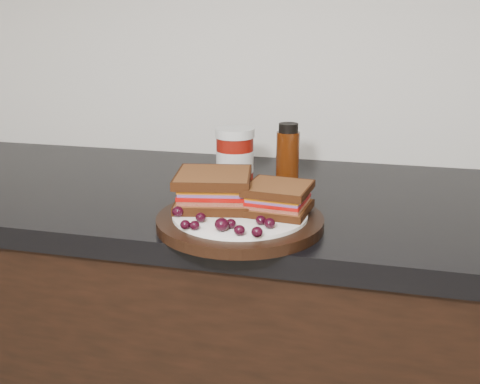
% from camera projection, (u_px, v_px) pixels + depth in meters
% --- Properties ---
extents(base_cabinets, '(3.96, 0.58, 0.86)m').
position_uv_depth(base_cabinets, '(150.00, 370.00, 1.29)').
color(base_cabinets, black).
rests_on(base_cabinets, ground_plane).
extents(countertop, '(3.98, 0.60, 0.04)m').
position_uv_depth(countertop, '(140.00, 192.00, 1.15)').
color(countertop, black).
rests_on(countertop, base_cabinets).
extents(plate, '(0.28, 0.28, 0.02)m').
position_uv_depth(plate, '(240.00, 221.00, 0.90)').
color(plate, black).
rests_on(plate, countertop).
extents(sandwich_left, '(0.15, 0.15, 0.06)m').
position_uv_depth(sandwich_left, '(214.00, 189.00, 0.92)').
color(sandwich_left, brown).
rests_on(sandwich_left, plate).
extents(sandwich_right, '(0.11, 0.11, 0.05)m').
position_uv_depth(sandwich_right, '(278.00, 198.00, 0.89)').
color(sandwich_right, brown).
rests_on(sandwich_right, plate).
extents(grape_0, '(0.02, 0.02, 0.02)m').
position_uv_depth(grape_0, '(178.00, 211.00, 0.87)').
color(grape_0, black).
rests_on(grape_0, plate).
extents(grape_1, '(0.02, 0.02, 0.02)m').
position_uv_depth(grape_1, '(201.00, 217.00, 0.85)').
color(grape_1, black).
rests_on(grape_1, plate).
extents(grape_2, '(0.02, 0.02, 0.01)m').
position_uv_depth(grape_2, '(185.00, 225.00, 0.82)').
color(grape_2, black).
rests_on(grape_2, plate).
extents(grape_3, '(0.02, 0.02, 0.01)m').
position_uv_depth(grape_3, '(195.00, 225.00, 0.81)').
color(grape_3, black).
rests_on(grape_3, plate).
extents(grape_4, '(0.02, 0.02, 0.02)m').
position_uv_depth(grape_4, '(222.00, 224.00, 0.81)').
color(grape_4, black).
rests_on(grape_4, plate).
extents(grape_5, '(0.02, 0.02, 0.02)m').
position_uv_depth(grape_5, '(231.00, 224.00, 0.82)').
color(grape_5, black).
rests_on(grape_5, plate).
extents(grape_6, '(0.02, 0.02, 0.02)m').
position_uv_depth(grape_6, '(240.00, 230.00, 0.79)').
color(grape_6, black).
rests_on(grape_6, plate).
extents(grape_7, '(0.02, 0.02, 0.02)m').
position_uv_depth(grape_7, '(257.00, 232.00, 0.79)').
color(grape_7, black).
rests_on(grape_7, plate).
extents(grape_8, '(0.02, 0.02, 0.02)m').
position_uv_depth(grape_8, '(270.00, 223.00, 0.82)').
color(grape_8, black).
rests_on(grape_8, plate).
extents(grape_9, '(0.02, 0.02, 0.02)m').
position_uv_depth(grape_9, '(261.00, 220.00, 0.84)').
color(grape_9, black).
rests_on(grape_9, plate).
extents(grape_10, '(0.02, 0.02, 0.02)m').
position_uv_depth(grape_10, '(288.00, 216.00, 0.85)').
color(grape_10, black).
rests_on(grape_10, plate).
extents(grape_11, '(0.02, 0.02, 0.02)m').
position_uv_depth(grape_11, '(283.00, 213.00, 0.87)').
color(grape_11, black).
rests_on(grape_11, plate).
extents(grape_12, '(0.02, 0.02, 0.02)m').
position_uv_depth(grape_12, '(293.00, 210.00, 0.88)').
color(grape_12, black).
rests_on(grape_12, plate).
extents(grape_13, '(0.02, 0.02, 0.02)m').
position_uv_depth(grape_13, '(292.00, 203.00, 0.92)').
color(grape_13, black).
rests_on(grape_13, plate).
extents(grape_14, '(0.02, 0.02, 0.02)m').
position_uv_depth(grape_14, '(220.00, 195.00, 0.96)').
color(grape_14, black).
rests_on(grape_14, plate).
extents(grape_15, '(0.02, 0.02, 0.02)m').
position_uv_depth(grape_15, '(219.00, 199.00, 0.93)').
color(grape_15, black).
rests_on(grape_15, plate).
extents(grape_16, '(0.02, 0.02, 0.02)m').
position_uv_depth(grape_16, '(198.00, 199.00, 0.94)').
color(grape_16, black).
rests_on(grape_16, plate).
extents(grape_17, '(0.02, 0.02, 0.02)m').
position_uv_depth(grape_17, '(200.00, 203.00, 0.91)').
color(grape_17, black).
rests_on(grape_17, plate).
extents(grape_18, '(0.02, 0.02, 0.02)m').
position_uv_depth(grape_18, '(182.00, 206.00, 0.89)').
color(grape_18, black).
rests_on(grape_18, plate).
extents(grape_19, '(0.02, 0.02, 0.02)m').
position_uv_depth(grape_19, '(221.00, 198.00, 0.94)').
color(grape_19, black).
rests_on(grape_19, plate).
extents(grape_20, '(0.02, 0.02, 0.02)m').
position_uv_depth(grape_20, '(207.00, 202.00, 0.91)').
color(grape_20, black).
rests_on(grape_20, plate).
extents(grape_21, '(0.02, 0.02, 0.01)m').
position_uv_depth(grape_21, '(211.00, 204.00, 0.91)').
color(grape_21, black).
rests_on(grape_21, plate).
extents(condiment_jar, '(0.10, 0.10, 0.12)m').
position_uv_depth(condiment_jar, '(235.00, 157.00, 1.12)').
color(condiment_jar, maroon).
rests_on(condiment_jar, countertop).
extents(oil_bottle, '(0.06, 0.06, 0.13)m').
position_uv_depth(oil_bottle, '(288.00, 155.00, 1.11)').
color(oil_bottle, '#441A06').
rests_on(oil_bottle, countertop).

